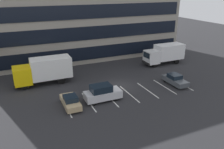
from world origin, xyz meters
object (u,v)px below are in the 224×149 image
box_truck_white (165,53)px  sedan_charcoal (175,80)px  box_truck_yellow (44,70)px  sedan_tan (70,101)px  suv_silver (102,93)px

box_truck_white → sedan_charcoal: bearing=-116.9°
box_truck_yellow → sedan_charcoal: (16.92, -7.90, -1.41)m
sedan_tan → sedan_charcoal: (15.34, 0.37, 0.02)m
sedan_charcoal → suv_silver: suv_silver is taller
box_truck_white → suv_silver: bearing=-150.5°
sedan_tan → sedan_charcoal: sedan_charcoal is taller
box_truck_white → sedan_tan: box_truck_white is taller
sedan_tan → suv_silver: (4.00, 0.02, 0.31)m
suv_silver → box_truck_yellow: bearing=124.1°
box_truck_white → suv_silver: 18.01m
box_truck_yellow → box_truck_white: box_truck_yellow is taller
sedan_tan → suv_silver: bearing=0.2°
sedan_tan → suv_silver: size_ratio=0.89×
sedan_tan → sedan_charcoal: bearing=1.4°
box_truck_white → sedan_tan: (-19.65, -8.88, -1.28)m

